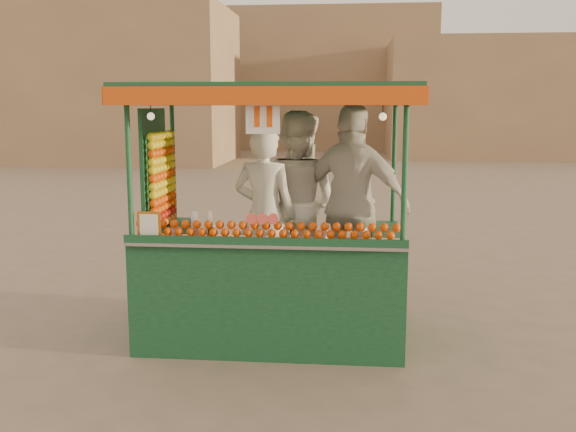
# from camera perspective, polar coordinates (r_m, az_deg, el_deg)

# --- Properties ---
(ground) EXTENTS (90.00, 90.00, 0.00)m
(ground) POSITION_cam_1_polar(r_m,az_deg,el_deg) (6.29, -3.12, -10.84)
(ground) COLOR #6A5E4B
(ground) RESTS_ON ground
(building_left) EXTENTS (10.00, 6.00, 6.00)m
(building_left) POSITION_cam_1_polar(r_m,az_deg,el_deg) (27.67, -15.72, 10.86)
(building_left) COLOR #967B55
(building_left) RESTS_ON ground
(building_right) EXTENTS (9.00, 6.00, 5.00)m
(building_right) POSITION_cam_1_polar(r_m,az_deg,el_deg) (30.45, 17.34, 9.69)
(building_right) COLOR #967B55
(building_right) RESTS_ON ground
(building_center) EXTENTS (14.00, 7.00, 7.00)m
(building_center) POSITION_cam_1_polar(r_m,az_deg,el_deg) (35.97, 0.92, 11.62)
(building_center) COLOR #967B55
(building_center) RESTS_ON ground
(juice_cart) EXTENTS (2.62, 1.70, 2.38)m
(juice_cart) POSITION_cam_1_polar(r_m,az_deg,el_deg) (6.16, -1.96, -3.76)
(juice_cart) COLOR #103B21
(juice_cart) RESTS_ON ground
(vendor_left) EXTENTS (0.71, 0.55, 1.73)m
(vendor_left) POSITION_cam_1_polar(r_m,az_deg,el_deg) (6.38, -2.04, 0.08)
(vendor_left) COLOR white
(vendor_left) RESTS_ON ground
(vendor_middle) EXTENTS (1.09, 0.96, 1.87)m
(vendor_middle) POSITION_cam_1_polar(r_m,az_deg,el_deg) (6.68, 0.67, 1.13)
(vendor_middle) COLOR white
(vendor_middle) RESTS_ON ground
(vendor_right) EXTENTS (1.24, 0.88, 1.95)m
(vendor_right) POSITION_cam_1_polar(r_m,az_deg,el_deg) (6.38, 5.69, 1.03)
(vendor_right) COLOR beige
(vendor_right) RESTS_ON ground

